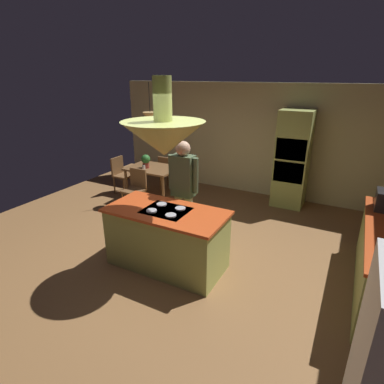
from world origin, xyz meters
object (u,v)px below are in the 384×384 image
at_px(dining_table, 153,172).
at_px(chair_facing_island, 136,187).
at_px(oven_tower, 292,159).
at_px(person_at_island, 183,187).
at_px(kitchen_island, 167,238).
at_px(cup_on_table, 144,167).
at_px(potted_plant_on_table, 146,161).
at_px(chair_at_corner, 121,173).
at_px(chair_by_back_wall, 168,171).

height_order(dining_table, chair_facing_island, chair_facing_island).
bearing_deg(dining_table, oven_tower, 22.20).
height_order(oven_tower, person_at_island, oven_tower).
bearing_deg(kitchen_island, cup_on_table, 133.41).
xyz_separation_m(person_at_island, chair_facing_island, (-1.59, 0.76, -0.52)).
height_order(potted_plant_on_table, cup_on_table, potted_plant_on_table).
xyz_separation_m(chair_facing_island, chair_at_corner, (-0.93, 0.63, 0.00)).
bearing_deg(kitchen_island, chair_facing_island, 139.18).
xyz_separation_m(kitchen_island, cup_on_table, (-1.79, 1.89, 0.35)).
bearing_deg(chair_facing_island, dining_table, 90.00).
bearing_deg(potted_plant_on_table, cup_on_table, -81.42).
height_order(chair_facing_island, chair_by_back_wall, same).
distance_m(oven_tower, chair_facing_island, 3.36).
height_order(chair_by_back_wall, potted_plant_on_table, potted_plant_on_table).
bearing_deg(chair_facing_island, chair_at_corner, 145.90).
xyz_separation_m(chair_facing_island, chair_by_back_wall, (0.00, 1.26, 0.00)).
height_order(chair_facing_island, cup_on_table, chair_facing_island).
distance_m(kitchen_island, cup_on_table, 2.63).
bearing_deg(potted_plant_on_table, chair_by_back_wall, 81.44).
xyz_separation_m(dining_table, person_at_island, (1.59, -1.40, 0.36)).
height_order(person_at_island, chair_facing_island, person_at_island).
bearing_deg(chair_facing_island, cup_on_table, 102.20).
bearing_deg(person_at_island, oven_tower, 64.43).
xyz_separation_m(person_at_island, cup_on_table, (-1.68, 1.19, -0.21)).
distance_m(dining_table, chair_facing_island, 0.65).
bearing_deg(person_at_island, chair_facing_island, 154.26).
distance_m(kitchen_island, chair_at_corner, 3.37).
bearing_deg(dining_table, cup_on_table, -114.20).
xyz_separation_m(oven_tower, potted_plant_on_table, (-2.91, -1.24, -0.10)).
bearing_deg(chair_by_back_wall, kitchen_island, 121.90).
relative_size(dining_table, potted_plant_on_table, 3.69).
bearing_deg(chair_facing_island, potted_plant_on_table, 101.46).
distance_m(chair_facing_island, chair_by_back_wall, 1.26).
xyz_separation_m(person_at_island, chair_at_corner, (-2.52, 1.40, -0.52)).
distance_m(person_at_island, cup_on_table, 2.07).
distance_m(kitchen_island, chair_by_back_wall, 3.22).
bearing_deg(person_at_island, cup_on_table, 144.64).
relative_size(kitchen_island, dining_table, 1.58).
bearing_deg(chair_by_back_wall, dining_table, 90.00).
height_order(oven_tower, chair_facing_island, oven_tower).
height_order(dining_table, chair_at_corner, chair_at_corner).
height_order(kitchen_island, chair_at_corner, kitchen_island).
xyz_separation_m(dining_table, potted_plant_on_table, (-0.11, -0.09, 0.27)).
bearing_deg(chair_by_back_wall, chair_facing_island, 90.00).
distance_m(chair_facing_island, cup_on_table, 0.53).
distance_m(person_at_island, chair_at_corner, 2.93).
relative_size(oven_tower, chair_facing_island, 2.36).
relative_size(chair_facing_island, potted_plant_on_table, 2.90).
height_order(oven_tower, chair_at_corner, oven_tower).
relative_size(kitchen_island, chair_at_corner, 2.01).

